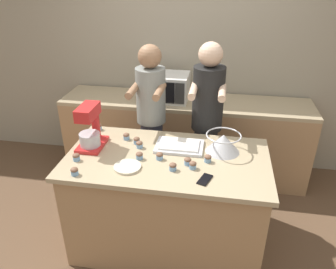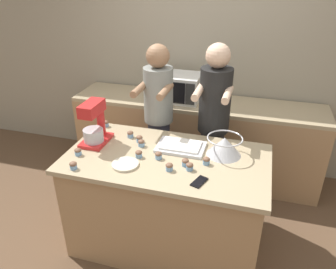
{
  "view_description": "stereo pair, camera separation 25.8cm",
  "coord_description": "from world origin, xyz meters",
  "px_view_note": "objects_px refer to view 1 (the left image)",
  "views": [
    {
      "loc": [
        0.39,
        -2.22,
        2.28
      ],
      "look_at": [
        0.0,
        0.04,
        1.09
      ],
      "focal_mm": 35.0,
      "sensor_mm": 36.0,
      "label": 1
    },
    {
      "loc": [
        0.64,
        -2.16,
        2.28
      ],
      "look_at": [
        0.0,
        0.04,
        1.09
      ],
      "focal_mm": 35.0,
      "sensor_mm": 36.0,
      "label": 2
    }
  ],
  "objects_px": {
    "cupcake_1": "(74,171)",
    "cupcake_5": "(188,161)",
    "stand_mixer": "(90,129)",
    "baking_tray": "(179,146)",
    "cupcake_7": "(139,144)",
    "microwave_oven": "(166,87)",
    "cupcake_0": "(99,127)",
    "person_right": "(206,125)",
    "cupcake_9": "(137,140)",
    "cupcake_3": "(193,165)",
    "person_left": "(151,122)",
    "cupcake_6": "(76,157)",
    "cupcake_11": "(126,136)",
    "cupcake_2": "(139,156)",
    "cupcake_4": "(208,158)",
    "cupcake_10": "(173,167)",
    "mixing_bowl": "(223,143)",
    "cell_phone": "(205,179)",
    "cupcake_8": "(160,156)",
    "small_plate": "(127,167)"
  },
  "relations": [
    {
      "from": "cupcake_4",
      "to": "cupcake_7",
      "type": "xyz_separation_m",
      "value": [
        -0.58,
        0.13,
        0.0
      ]
    },
    {
      "from": "person_left",
      "to": "cupcake_3",
      "type": "distance_m",
      "value": 0.91
    },
    {
      "from": "person_right",
      "to": "baking_tray",
      "type": "xyz_separation_m",
      "value": [
        -0.2,
        -0.47,
        0.01
      ]
    },
    {
      "from": "microwave_oven",
      "to": "cupcake_7",
      "type": "height_order",
      "value": "microwave_oven"
    },
    {
      "from": "cupcake_3",
      "to": "person_left",
      "type": "bearing_deg",
      "value": 122.44
    },
    {
      "from": "microwave_oven",
      "to": "cupcake_2",
      "type": "relative_size",
      "value": 8.1
    },
    {
      "from": "mixing_bowl",
      "to": "cupcake_3",
      "type": "distance_m",
      "value": 0.37
    },
    {
      "from": "microwave_oven",
      "to": "cupcake_0",
      "type": "bearing_deg",
      "value": -120.9
    },
    {
      "from": "cupcake_7",
      "to": "cupcake_11",
      "type": "relative_size",
      "value": 1.0
    },
    {
      "from": "cupcake_4",
      "to": "cupcake_11",
      "type": "bearing_deg",
      "value": 160.99
    },
    {
      "from": "person_left",
      "to": "cupcake_2",
      "type": "xyz_separation_m",
      "value": [
        0.06,
        -0.7,
        0.04
      ]
    },
    {
      "from": "cupcake_4",
      "to": "cupcake_7",
      "type": "bearing_deg",
      "value": 167.66
    },
    {
      "from": "microwave_oven",
      "to": "cupcake_0",
      "type": "xyz_separation_m",
      "value": [
        -0.49,
        -0.83,
        -0.13
      ]
    },
    {
      "from": "person_right",
      "to": "cupcake_9",
      "type": "bearing_deg",
      "value": -140.99
    },
    {
      "from": "person_right",
      "to": "cupcake_5",
      "type": "distance_m",
      "value": 0.73
    },
    {
      "from": "cupcake_3",
      "to": "cupcake_7",
      "type": "xyz_separation_m",
      "value": [
        -0.47,
        0.24,
        0.0
      ]
    },
    {
      "from": "person_right",
      "to": "cupcake_9",
      "type": "height_order",
      "value": "person_right"
    },
    {
      "from": "cupcake_3",
      "to": "cupcake_9",
      "type": "xyz_separation_m",
      "value": [
        -0.52,
        0.31,
        0.0
      ]
    },
    {
      "from": "baking_tray",
      "to": "cupcake_4",
      "type": "relative_size",
      "value": 6.55
    },
    {
      "from": "cupcake_11",
      "to": "cupcake_2",
      "type": "bearing_deg",
      "value": -57.14
    },
    {
      "from": "microwave_oven",
      "to": "stand_mixer",
      "type": "bearing_deg",
      "value": -111.06
    },
    {
      "from": "mixing_bowl",
      "to": "cupcake_0",
      "type": "relative_size",
      "value": 4.72
    },
    {
      "from": "cupcake_4",
      "to": "cupcake_6",
      "type": "relative_size",
      "value": 1.0
    },
    {
      "from": "microwave_oven",
      "to": "small_plate",
      "type": "xyz_separation_m",
      "value": [
        -0.05,
        -1.41,
        -0.16
      ]
    },
    {
      "from": "microwave_oven",
      "to": "cupcake_1",
      "type": "relative_size",
      "value": 8.1
    },
    {
      "from": "mixing_bowl",
      "to": "cupcake_2",
      "type": "bearing_deg",
      "value": -160.37
    },
    {
      "from": "cell_phone",
      "to": "small_plate",
      "type": "height_order",
      "value": "small_plate"
    },
    {
      "from": "cupcake_9",
      "to": "cupcake_5",
      "type": "bearing_deg",
      "value": -28.77
    },
    {
      "from": "cupcake_7",
      "to": "cupcake_3",
      "type": "bearing_deg",
      "value": -26.97
    },
    {
      "from": "cell_phone",
      "to": "cupcake_0",
      "type": "height_order",
      "value": "cupcake_0"
    },
    {
      "from": "small_plate",
      "to": "cupcake_8",
      "type": "xyz_separation_m",
      "value": [
        0.22,
        0.16,
        0.02
      ]
    },
    {
      "from": "person_left",
      "to": "stand_mixer",
      "type": "relative_size",
      "value": 4.46
    },
    {
      "from": "stand_mixer",
      "to": "cupcake_1",
      "type": "bearing_deg",
      "value": -85.75
    },
    {
      "from": "baking_tray",
      "to": "cupcake_4",
      "type": "height_order",
      "value": "cupcake_4"
    },
    {
      "from": "cupcake_3",
      "to": "cupcake_11",
      "type": "relative_size",
      "value": 1.0
    },
    {
      "from": "person_right",
      "to": "cupcake_7",
      "type": "height_order",
      "value": "person_right"
    },
    {
      "from": "cupcake_3",
      "to": "cupcake_1",
      "type": "bearing_deg",
      "value": -164.73
    },
    {
      "from": "person_right",
      "to": "cupcake_2",
      "type": "relative_size",
      "value": 27.98
    },
    {
      "from": "stand_mixer",
      "to": "cupcake_10",
      "type": "distance_m",
      "value": 0.78
    },
    {
      "from": "cupcake_0",
      "to": "cupcake_8",
      "type": "relative_size",
      "value": 1.0
    },
    {
      "from": "cupcake_7",
      "to": "cupcake_10",
      "type": "distance_m",
      "value": 0.44
    },
    {
      "from": "cupcake_1",
      "to": "cupcake_5",
      "type": "height_order",
      "value": "same"
    },
    {
      "from": "person_left",
      "to": "cupcake_6",
      "type": "height_order",
      "value": "person_left"
    },
    {
      "from": "cell_phone",
      "to": "cupcake_10",
      "type": "relative_size",
      "value": 2.61
    },
    {
      "from": "baking_tray",
      "to": "cupcake_7",
      "type": "height_order",
      "value": "cupcake_7"
    },
    {
      "from": "cupcake_0",
      "to": "cupcake_1",
      "type": "bearing_deg",
      "value": -83.16
    },
    {
      "from": "cupcake_7",
      "to": "person_right",
      "type": "bearing_deg",
      "value": 44.99
    },
    {
      "from": "person_right",
      "to": "cupcake_10",
      "type": "height_order",
      "value": "person_right"
    },
    {
      "from": "cupcake_11",
      "to": "cupcake_7",
      "type": "bearing_deg",
      "value": -39.67
    },
    {
      "from": "person_right",
      "to": "stand_mixer",
      "type": "xyz_separation_m",
      "value": [
        -0.93,
        -0.57,
        0.16
      ]
    }
  ]
}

